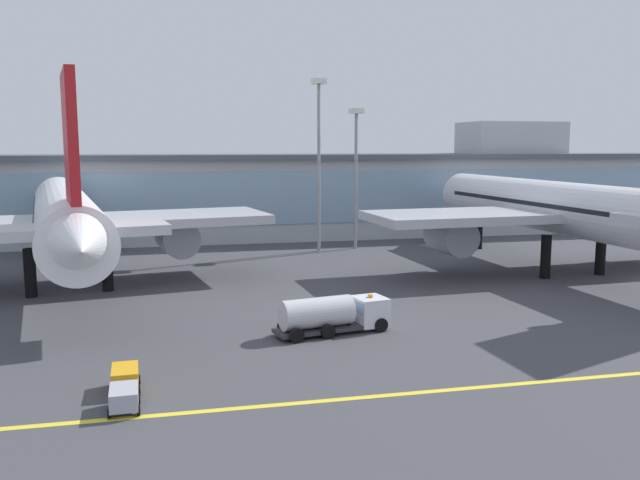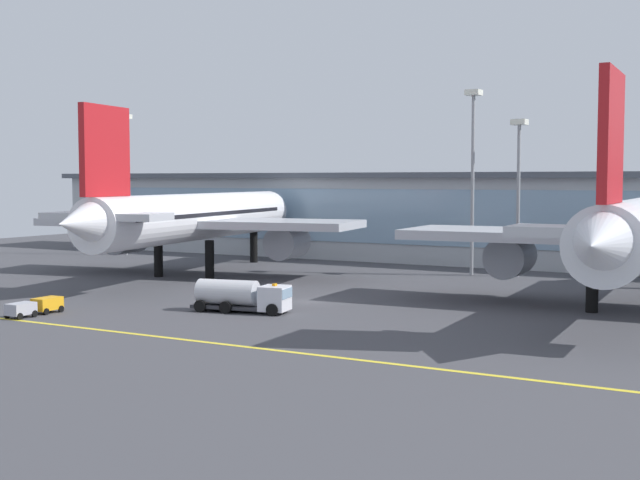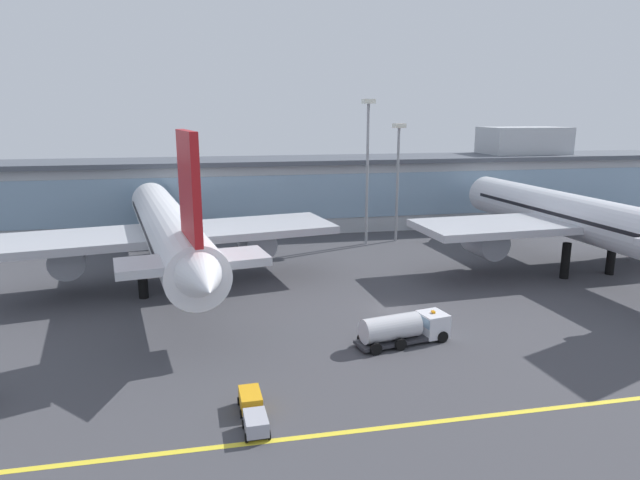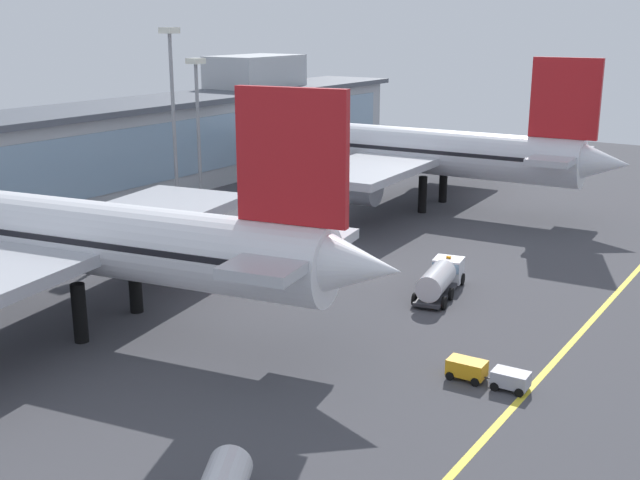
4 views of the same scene
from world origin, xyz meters
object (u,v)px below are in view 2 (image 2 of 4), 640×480
object	(u,v)px
service_truck_far	(35,306)
apron_light_mast_west	(519,171)
airliner_near_left	(196,218)
airliner_near_right	(639,232)
fuel_tanker_truck	(244,296)
apron_light_mast_east	(125,162)
apron_light_mast_centre	(473,154)

from	to	relation	value
service_truck_far	apron_light_mast_west	xyz separation A→B (m)	(28.05, 50.79, 12.24)
airliner_near_left	airliner_near_right	bearing A→B (deg)	-103.43
airliner_near_left	airliner_near_right	distance (m)	53.23
airliner_near_left	service_truck_far	bearing A→B (deg)	-177.23
fuel_tanker_truck	service_truck_far	world-z (taller)	fuel_tanker_truck
fuel_tanker_truck	service_truck_far	size ratio (longest dim) A/B	1.65
fuel_tanker_truck	apron_light_mast_east	bearing A→B (deg)	130.52
airliner_near_left	fuel_tanker_truck	bearing A→B (deg)	-144.43
fuel_tanker_truck	apron_light_mast_centre	size ratio (longest dim) A/B	0.41
service_truck_far	apron_light_mast_east	bearing A→B (deg)	32.68
fuel_tanker_truck	airliner_near_right	bearing A→B (deg)	20.47
service_truck_far	apron_light_mast_east	size ratio (longest dim) A/B	0.25
airliner_near_right	service_truck_far	xyz separation A→B (m)	(-45.74, -29.41, -6.41)
airliner_near_right	apron_light_mast_centre	bearing A→B (deg)	45.47
airliner_near_left	apron_light_mast_east	size ratio (longest dim) A/B	2.49
service_truck_far	apron_light_mast_east	distance (m)	62.93
airliner_near_left	fuel_tanker_truck	xyz separation A→B (m)	(22.47, -22.01, -5.65)
airliner_near_right	apron_light_mast_centre	xyz separation A→B (m)	(-23.18, 20.28, 7.93)
apron_light_mast_centre	apron_light_mast_east	bearing A→B (deg)	179.38
apron_light_mast_centre	apron_light_mast_west	bearing A→B (deg)	11.36
airliner_near_right	apron_light_mast_west	bearing A→B (deg)	36.25
airliner_near_left	apron_light_mast_east	xyz separation A→B (m)	(-27.76, 17.76, 7.50)
airliner_near_right	service_truck_far	size ratio (longest dim) A/B	9.67
apron_light_mast_west	apron_light_mast_centre	world-z (taller)	apron_light_mast_centre
apron_light_mast_west	apron_light_mast_centre	bearing A→B (deg)	-168.64
fuel_tanker_truck	apron_light_mast_west	distance (m)	43.82
fuel_tanker_truck	apron_light_mast_centre	xyz separation A→B (m)	(7.48, 39.14, 13.62)
airliner_near_left	apron_light_mast_west	world-z (taller)	airliner_near_left
service_truck_far	apron_light_mast_east	xyz separation A→B (m)	(-35.16, 50.32, 13.86)
fuel_tanker_truck	apron_light_mast_centre	world-z (taller)	apron_light_mast_centre
airliner_near_right	fuel_tanker_truck	world-z (taller)	airliner_near_right
airliner_near_left	airliner_near_right	size ratio (longest dim) A/B	1.01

